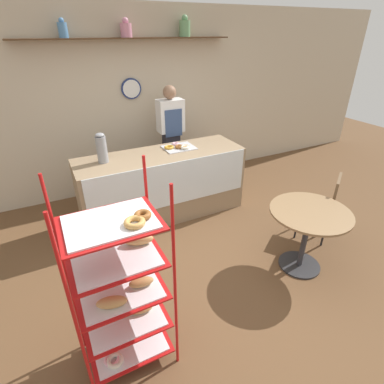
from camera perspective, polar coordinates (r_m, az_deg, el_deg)
ground_plane at (r=3.41m, az=3.83°, el=-15.21°), size 14.00×14.00×0.00m
back_wall at (r=4.88m, az=-11.24°, el=16.35°), size 10.00×0.30×2.70m
display_counter at (r=4.17m, az=-5.60°, el=1.39°), size 2.23×0.71×0.92m
pastry_rack at (r=2.30m, az=-13.07°, el=-17.38°), size 0.66×0.49×1.60m
person_worker at (r=4.67m, az=-4.00°, el=10.49°), size 0.38×0.23×1.66m
cafe_table at (r=3.38m, az=21.20°, el=-5.89°), size 0.82×0.82×0.72m
cafe_chair at (r=3.96m, az=24.02°, el=-1.62°), size 0.53×0.53×0.86m
coffee_carafe at (r=3.79m, az=-16.83°, el=7.99°), size 0.13×0.13×0.37m
donut_tray_counter at (r=4.14m, az=-2.44°, el=8.58°), size 0.42×0.34×0.05m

